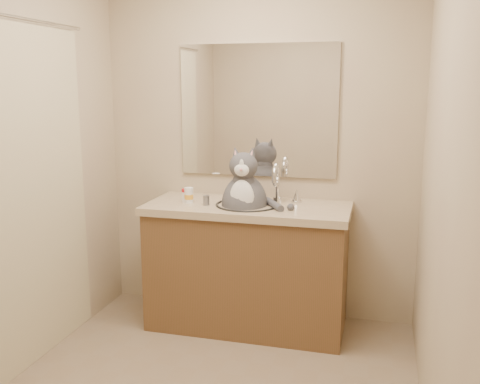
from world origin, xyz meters
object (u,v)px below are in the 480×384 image
object	(u,v)px
cat	(245,200)
grey_canister	(206,200)
pill_bottle_orange	(189,195)
pill_bottle_redcap	(186,195)

from	to	relation	value
cat	grey_canister	xyz separation A→B (m)	(-0.24, -0.06, -0.00)
grey_canister	cat	bearing A→B (deg)	13.72
cat	pill_bottle_orange	size ratio (longest dim) A/B	5.87
pill_bottle_redcap	pill_bottle_orange	xyz separation A→B (m)	(0.03, -0.01, 0.00)
pill_bottle_redcap	pill_bottle_orange	world-z (taller)	pill_bottle_orange
pill_bottle_redcap	grey_canister	size ratio (longest dim) A/B	1.39
grey_canister	pill_bottle_redcap	bearing A→B (deg)	161.68
pill_bottle_redcap	pill_bottle_orange	size ratio (longest dim) A/B	0.89
pill_bottle_orange	grey_canister	xyz separation A→B (m)	(0.14, -0.04, -0.02)
pill_bottle_redcap	pill_bottle_orange	bearing A→B (deg)	-25.48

